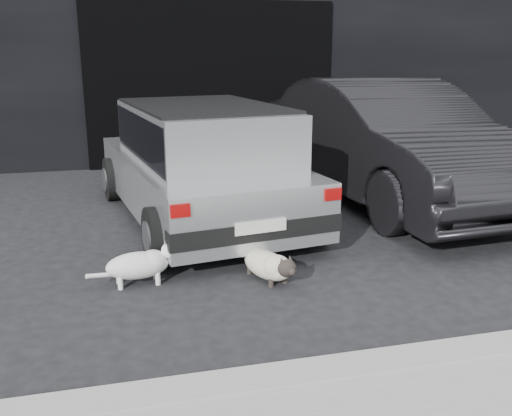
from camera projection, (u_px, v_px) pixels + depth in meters
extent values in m
plane|color=black|center=(185.00, 246.00, 5.58)|extent=(80.00, 80.00, 0.00)
cube|color=black|center=(192.00, 13.00, 10.74)|extent=(34.00, 4.00, 5.00)
cube|color=black|center=(212.00, 84.00, 9.19)|extent=(4.00, 0.10, 2.60)
cube|color=gray|center=(410.00, 364.00, 3.38)|extent=(18.00, 0.25, 0.12)
cube|color=#B5B9BA|center=(199.00, 181.00, 6.36)|extent=(2.05, 3.69, 0.56)
cube|color=#B5B9BA|center=(203.00, 133.00, 6.05)|extent=(1.70, 2.51, 0.56)
cube|color=black|center=(203.00, 133.00, 6.05)|extent=(1.69, 2.42, 0.45)
cube|color=black|center=(257.00, 230.00, 4.88)|extent=(1.58, 0.37, 0.16)
cube|color=black|center=(163.00, 161.00, 7.88)|extent=(1.58, 0.37, 0.16)
cube|color=silver|center=(261.00, 227.00, 4.80)|extent=(0.46, 0.08, 0.11)
cube|color=#8C0707|center=(180.00, 211.00, 4.49)|extent=(0.16, 0.05, 0.11)
cube|color=#8C0707|center=(333.00, 194.00, 5.00)|extent=(0.16, 0.05, 0.11)
cube|color=black|center=(202.00, 105.00, 5.97)|extent=(1.66, 2.28, 0.03)
cylinder|color=black|center=(159.00, 236.00, 5.01)|extent=(0.27, 0.56, 0.54)
cylinder|color=slate|center=(146.00, 238.00, 4.97)|extent=(0.06, 0.30, 0.30)
cylinder|color=black|center=(312.00, 217.00, 5.57)|extent=(0.27, 0.56, 0.54)
cylinder|color=slate|center=(322.00, 216.00, 5.61)|extent=(0.06, 0.30, 0.30)
cylinder|color=black|center=(114.00, 179.00, 7.20)|extent=(0.27, 0.56, 0.54)
cylinder|color=slate|center=(105.00, 180.00, 7.16)|extent=(0.06, 0.30, 0.30)
cylinder|color=black|center=(227.00, 170.00, 7.77)|extent=(0.27, 0.56, 0.54)
cylinder|color=slate|center=(234.00, 169.00, 7.81)|extent=(0.06, 0.30, 0.30)
imported|color=black|center=(387.00, 141.00, 7.11)|extent=(1.88, 4.65, 1.50)
ellipsoid|color=beige|center=(267.00, 265.00, 4.76)|extent=(0.44, 0.61, 0.21)
ellipsoid|color=beige|center=(277.00, 267.00, 4.64)|extent=(0.30, 0.30, 0.20)
ellipsoid|color=black|center=(287.00, 268.00, 4.51)|extent=(0.19, 0.18, 0.14)
sphere|color=black|center=(292.00, 272.00, 4.46)|extent=(0.06, 0.06, 0.06)
cone|color=black|center=(290.00, 259.00, 4.53)|extent=(0.07, 0.08, 0.07)
cone|color=black|center=(282.00, 261.00, 4.49)|extent=(0.07, 0.08, 0.07)
cylinder|color=black|center=(285.00, 279.00, 4.69)|extent=(0.05, 0.05, 0.07)
cylinder|color=black|center=(271.00, 283.00, 4.61)|extent=(0.05, 0.05, 0.07)
cylinder|color=black|center=(263.00, 267.00, 4.95)|extent=(0.05, 0.05, 0.07)
cylinder|color=black|center=(250.00, 270.00, 4.88)|extent=(0.05, 0.05, 0.07)
cylinder|color=black|center=(248.00, 258.00, 5.01)|extent=(0.22, 0.26, 0.09)
ellipsoid|color=silver|center=(138.00, 265.00, 4.63)|extent=(0.53, 0.29, 0.22)
ellipsoid|color=silver|center=(153.00, 261.00, 4.66)|extent=(0.23, 0.23, 0.18)
ellipsoid|color=white|center=(169.00, 251.00, 4.68)|extent=(0.14, 0.15, 0.13)
sphere|color=white|center=(176.00, 251.00, 4.70)|extent=(0.06, 0.06, 0.06)
cone|color=white|center=(166.00, 243.00, 4.69)|extent=(0.06, 0.05, 0.07)
cone|color=white|center=(168.00, 245.00, 4.63)|extent=(0.06, 0.05, 0.07)
cylinder|color=white|center=(155.00, 272.00, 4.76)|extent=(0.04, 0.04, 0.13)
cylinder|color=white|center=(158.00, 277.00, 4.64)|extent=(0.04, 0.04, 0.13)
cylinder|color=white|center=(119.00, 276.00, 4.67)|extent=(0.04, 0.04, 0.13)
cylinder|color=white|center=(120.00, 282.00, 4.55)|extent=(0.04, 0.04, 0.13)
cylinder|color=white|center=(103.00, 275.00, 4.56)|extent=(0.27, 0.15, 0.08)
ellipsoid|color=gray|center=(126.00, 265.00, 4.57)|extent=(0.19, 0.15, 0.09)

